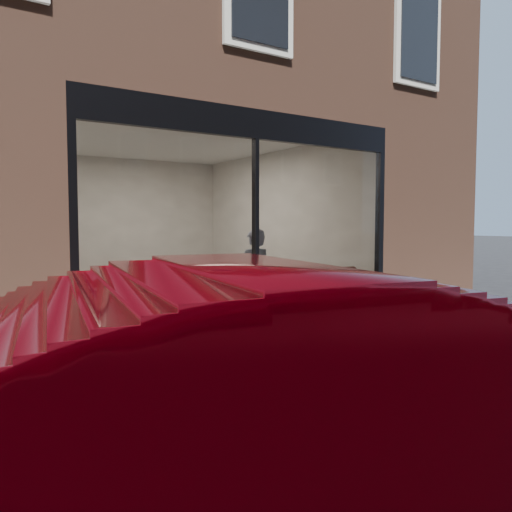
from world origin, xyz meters
TOP-DOWN VIEW (x-y plane):
  - ground at (0.00, 0.00)m, footprint 120.00×120.00m
  - sidewalk_near at (0.00, 1.00)m, footprint 40.00×2.00m
  - kerb_near at (0.00, -0.05)m, footprint 40.00×0.10m
  - host_building_pier_right at (3.75, 8.00)m, footprint 2.50×12.00m
  - host_building_backfill at (0.00, 11.00)m, footprint 5.00×6.00m
  - cafe_floor at (0.00, 5.00)m, footprint 6.00×6.00m
  - cafe_ceiling at (0.00, 5.00)m, footprint 6.00×6.00m
  - cafe_wall_back at (0.00, 7.99)m, footprint 5.00×0.00m
  - cafe_wall_left at (-2.49, 5.00)m, footprint 0.00×6.00m
  - cafe_wall_right at (2.49, 5.00)m, footprint 0.00×6.00m
  - storefront_kick at (0.00, 2.05)m, footprint 5.00×0.10m
  - storefront_header at (0.00, 2.05)m, footprint 5.00×0.10m
  - storefront_mullion at (0.00, 2.05)m, footprint 0.06×0.10m
  - storefront_glass at (0.00, 2.02)m, footprint 4.80×0.00m
  - banquette at (0.00, 2.45)m, footprint 4.00×0.55m
  - person at (0.43, 2.75)m, footprint 0.58×0.40m
  - cafe_table_left at (-0.60, 3.00)m, footprint 0.78×0.78m
  - cafe_table_right at (1.30, 3.00)m, footprint 0.74×0.74m
  - cafe_chair_right at (1.07, 4.28)m, footprint 0.51×0.51m
  - wall_poster at (-2.45, 5.09)m, footprint 0.02×0.64m
  - parked_car at (-2.26, -2.08)m, footprint 4.64×2.30m

SIDE VIEW (x-z plane):
  - ground at x=0.00m, z-range 0.00..0.00m
  - sidewalk_near at x=0.00m, z-range 0.00..0.01m
  - cafe_floor at x=0.00m, z-range 0.02..0.02m
  - kerb_near at x=0.00m, z-range 0.00..0.12m
  - storefront_kick at x=0.00m, z-range 0.00..0.30m
  - banquette at x=0.00m, z-range 0.00..0.45m
  - cafe_chair_right at x=1.07m, z-range 0.22..0.26m
  - parked_car at x=-2.26m, z-range 0.00..1.46m
  - cafe_table_left at x=-0.60m, z-range 0.72..0.76m
  - cafe_table_right at x=1.30m, z-range 0.72..0.76m
  - person at x=0.43m, z-range 0.00..1.56m
  - storefront_mullion at x=0.00m, z-range 0.30..2.80m
  - storefront_glass at x=0.00m, z-range -0.85..3.95m
  - cafe_wall_back at x=0.00m, z-range -0.90..4.10m
  - cafe_wall_left at x=-2.49m, z-range -1.40..4.60m
  - cafe_wall_right at x=2.49m, z-range -1.40..4.60m
  - host_building_pier_right at x=3.75m, z-range 0.00..3.20m
  - host_building_backfill at x=0.00m, z-range 0.00..3.20m
  - wall_poster at x=-2.45m, z-range 1.24..2.10m
  - storefront_header at x=0.00m, z-range 2.80..3.20m
  - cafe_ceiling at x=0.00m, z-range 3.19..3.19m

